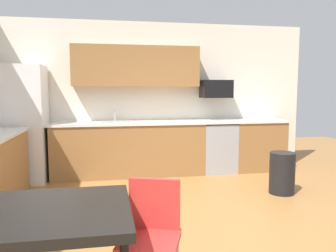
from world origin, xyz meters
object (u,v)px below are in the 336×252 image
object	(u,v)px
chair_near_table	(152,230)
dining_table	(16,221)
trash_bin	(282,173)
refrigerator	(22,124)
oven_range	(217,147)
microwave	(216,89)

from	to	relation	value
chair_near_table	dining_table	bearing A→B (deg)	-169.81
dining_table	trash_bin	world-z (taller)	dining_table
refrigerator	oven_range	distance (m)	3.37
dining_table	chair_near_table	bearing A→B (deg)	10.19
dining_table	trash_bin	size ratio (longest dim) A/B	2.33
microwave	chair_near_table	xyz separation A→B (m)	(-1.68, -3.62, -1.00)
chair_near_table	trash_bin	distance (m)	3.02
refrigerator	dining_table	distance (m)	3.69
refrigerator	chair_near_table	world-z (taller)	refrigerator
dining_table	oven_range	bearing A→B (deg)	55.35
oven_range	microwave	size ratio (longest dim) A/B	1.69
refrigerator	microwave	size ratio (longest dim) A/B	3.49
oven_range	dining_table	size ratio (longest dim) A/B	0.65
microwave	dining_table	xyz separation A→B (m)	(-2.54, -3.78, -0.81)
chair_near_table	trash_bin	xyz separation A→B (m)	(2.18, 2.08, -0.20)
oven_range	microwave	xyz separation A→B (m)	(-0.00, 0.10, 1.05)
microwave	chair_near_table	distance (m)	4.12
chair_near_table	trash_bin	world-z (taller)	chair_near_table
microwave	dining_table	distance (m)	4.62
microwave	refrigerator	bearing A→B (deg)	-176.91
dining_table	trash_bin	xyz separation A→B (m)	(3.04, 2.24, -0.40)
oven_range	dining_table	distance (m)	4.48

